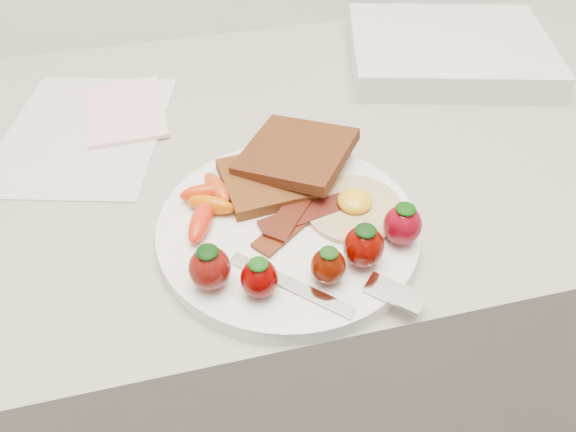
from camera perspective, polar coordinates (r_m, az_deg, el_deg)
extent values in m
cube|color=gray|center=(1.05, -0.98, -12.41)|extent=(2.00, 0.60, 0.90)
cylinder|color=white|center=(0.58, 0.00, -1.33)|extent=(0.27, 0.27, 0.02)
cube|color=#3B1B0E|center=(0.61, -2.20, 3.62)|extent=(0.10, 0.10, 0.01)
cube|color=#35160A|center=(0.63, 0.85, 6.45)|extent=(0.16, 0.16, 0.03)
cylinder|color=beige|center=(0.59, 6.64, 0.77)|extent=(0.11, 0.11, 0.01)
ellipsoid|color=gold|center=(0.59, 6.79, 1.52)|extent=(0.04, 0.04, 0.02)
cube|color=#41160A|center=(0.57, 0.31, -0.86)|extent=(0.09, 0.08, 0.00)
cube|color=#41090D|center=(0.58, 1.66, 0.10)|extent=(0.10, 0.04, 0.00)
cube|color=#3D0707|center=(0.58, 0.65, 0.78)|extent=(0.08, 0.09, 0.00)
ellipsoid|color=red|center=(0.60, -8.60, 2.33)|extent=(0.05, 0.02, 0.02)
ellipsoid|color=#D15A00|center=(0.59, -7.85, 1.14)|extent=(0.05, 0.04, 0.02)
ellipsoid|color=red|center=(0.57, -8.83, -0.48)|extent=(0.04, 0.06, 0.02)
ellipsoid|color=red|center=(0.61, -7.26, 2.82)|extent=(0.03, 0.06, 0.02)
ellipsoid|color=#5F0D08|center=(0.51, -7.96, -5.29)|extent=(0.04, 0.04, 0.04)
ellipsoid|color=black|center=(0.50, -8.20, -3.63)|extent=(0.02, 0.02, 0.01)
ellipsoid|color=#5C0000|center=(0.50, -2.94, -6.36)|extent=(0.03, 0.03, 0.04)
ellipsoid|color=#0D490B|center=(0.49, -3.02, -4.90)|extent=(0.02, 0.02, 0.01)
ellipsoid|color=#490B00|center=(0.51, 4.09, -5.13)|extent=(0.03, 0.03, 0.04)
ellipsoid|color=#163E0D|center=(0.50, 4.20, -3.74)|extent=(0.02, 0.02, 0.01)
ellipsoid|color=#5A0500|center=(0.53, 7.68, -3.13)|extent=(0.04, 0.04, 0.04)
ellipsoid|color=black|center=(0.51, 7.91, -1.47)|extent=(0.02, 0.02, 0.01)
ellipsoid|color=maroon|center=(0.56, 11.56, -0.89)|extent=(0.04, 0.04, 0.04)
ellipsoid|color=#0A3A05|center=(0.54, 11.88, 0.71)|extent=(0.02, 0.02, 0.01)
cube|color=silver|center=(0.52, 0.27, -6.90)|extent=(0.10, 0.10, 0.00)
cube|color=white|center=(0.52, 10.79, -7.67)|extent=(0.06, 0.06, 0.00)
cube|color=silver|center=(0.77, -20.00, 8.02)|extent=(0.26, 0.30, 0.00)
cube|color=#FFC3C9|center=(0.79, -16.18, 10.28)|extent=(0.10, 0.15, 0.01)
cube|color=silver|center=(0.90, 15.99, 15.88)|extent=(0.33, 0.29, 0.04)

